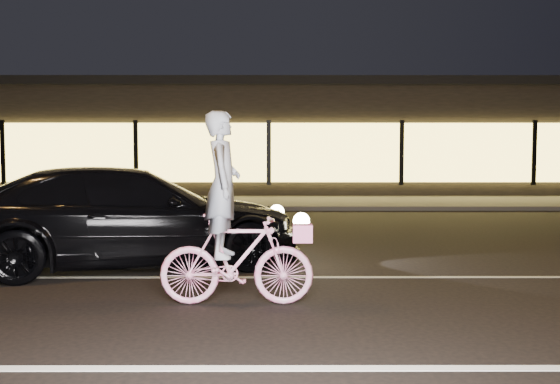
{
  "coord_description": "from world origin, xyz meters",
  "views": [
    {
      "loc": [
        0.33,
        -6.31,
        1.74
      ],
      "look_at": [
        0.35,
        0.6,
        1.26
      ],
      "focal_mm": 40.0,
      "sensor_mm": 36.0,
      "label": 1
    }
  ],
  "objects": [
    {
      "name": "ground",
      "position": [
        0.0,
        0.0,
        0.0
      ],
      "size": [
        90.0,
        90.0,
        0.0
      ],
      "primitive_type": "plane",
      "color": "black",
      "rests_on": "ground"
    },
    {
      "name": "lane_stripe_near",
      "position": [
        0.0,
        -1.5,
        0.0
      ],
      "size": [
        60.0,
        0.12,
        0.01
      ],
      "primitive_type": "cube",
      "color": "silver",
      "rests_on": "ground"
    },
    {
      "name": "lane_stripe_far",
      "position": [
        0.0,
        2.0,
        0.0
      ],
      "size": [
        60.0,
        0.1,
        0.01
      ],
      "primitive_type": "cube",
      "color": "gray",
      "rests_on": "ground"
    },
    {
      "name": "sidewalk",
      "position": [
        0.0,
        13.0,
        0.06
      ],
      "size": [
        30.0,
        4.0,
        0.12
      ],
      "primitive_type": "cube",
      "color": "#383533",
      "rests_on": "ground"
    },
    {
      "name": "storefront",
      "position": [
        0.0,
        18.97,
        2.15
      ],
      "size": [
        25.4,
        8.42,
        4.2
      ],
      "color": "black",
      "rests_on": "ground"
    },
    {
      "name": "cyclist",
      "position": [
        -0.17,
        0.53,
        0.76
      ],
      "size": [
        1.71,
        0.59,
        2.15
      ],
      "rotation": [
        0.0,
        0.0,
        1.57
      ],
      "color": "#F43D8A",
      "rests_on": "ground"
    },
    {
      "name": "sedan",
      "position": [
        -1.85,
        2.8,
        0.74
      ],
      "size": [
        5.44,
        3.35,
        1.47
      ],
      "rotation": [
        0.0,
        0.0,
        1.84
      ],
      "color": "black",
      "rests_on": "ground"
    }
  ]
}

